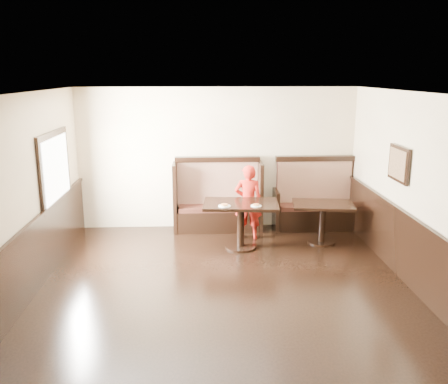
{
  "coord_description": "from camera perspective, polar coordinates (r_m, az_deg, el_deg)",
  "views": [
    {
      "loc": [
        -0.35,
        -5.81,
        3.05
      ],
      "look_at": [
        0.08,
        2.35,
        1.0
      ],
      "focal_mm": 38.0,
      "sensor_mm": 36.0,
      "label": 1
    }
  ],
  "objects": [
    {
      "name": "pizza_plate_right",
      "position": [
        8.16,
        3.87,
        -1.61
      ],
      "size": [
        0.19,
        0.19,
        0.03
      ],
      "color": "white",
      "rests_on": "table_main"
    },
    {
      "name": "pizza_plate_left",
      "position": [
        8.13,
        0.05,
        -1.63
      ],
      "size": [
        0.22,
        0.22,
        0.04
      ],
      "color": "white",
      "rests_on": "table_main"
    },
    {
      "name": "booth_main",
      "position": [
        9.46,
        -0.76,
        -1.39
      ],
      "size": [
        1.75,
        0.72,
        1.45
      ],
      "color": "black",
      "rests_on": "ground"
    },
    {
      "name": "room_shell",
      "position": [
        6.54,
        -2.35,
        -7.28
      ],
      "size": [
        7.0,
        7.0,
        7.0
      ],
      "color": "beige",
      "rests_on": "ground"
    },
    {
      "name": "table_main",
      "position": [
        8.4,
        2.03,
        -2.59
      ],
      "size": [
        1.37,
        0.92,
        0.83
      ],
      "rotation": [
        0.0,
        0.0,
        -0.08
      ],
      "color": "black",
      "rests_on": "ground"
    },
    {
      "name": "child",
      "position": [
        8.88,
        2.93,
        -1.21
      ],
      "size": [
        0.56,
        0.41,
        1.42
      ],
      "primitive_type": "imported",
      "rotation": [
        0.0,
        0.0,
        3.0
      ],
      "color": "#AB1B12",
      "rests_on": "ground"
    },
    {
      "name": "booth_neighbor",
      "position": [
        9.74,
        10.8,
        -1.48
      ],
      "size": [
        1.65,
        0.72,
        1.45
      ],
      "color": "black",
      "rests_on": "ground"
    },
    {
      "name": "ground",
      "position": [
        6.57,
        0.41,
        -13.58
      ],
      "size": [
        7.0,
        7.0,
        0.0
      ],
      "primitive_type": "plane",
      "color": "black",
      "rests_on": "ground"
    },
    {
      "name": "table_neighbor",
      "position": [
        8.86,
        11.78,
        -2.54
      ],
      "size": [
        1.17,
        0.85,
        0.75
      ],
      "rotation": [
        0.0,
        0.0,
        -0.14
      ],
      "color": "black",
      "rests_on": "ground"
    }
  ]
}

